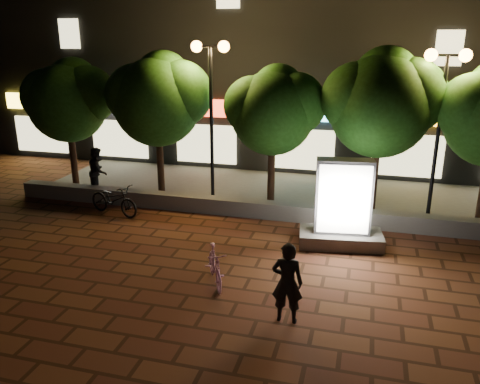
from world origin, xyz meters
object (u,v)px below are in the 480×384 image
(street_lamp_right, at_px, (444,91))
(scooter_pink, at_px, (215,266))
(tree_far_left, at_px, (69,98))
(rider, at_px, (287,283))
(ad_kiosk, at_px, (342,211))
(pedestrian, at_px, (98,171))
(tree_mid, at_px, (275,107))
(scooter_parked, at_px, (114,199))
(street_lamp_left, at_px, (211,81))
(tree_left, at_px, (159,96))
(tree_right, at_px, (383,100))

(street_lamp_right, relative_size, scooter_pink, 3.37)
(tree_far_left, distance_m, rider, 11.79)
(tree_far_left, relative_size, ad_kiosk, 1.95)
(street_lamp_right, bearing_deg, pedestrian, -176.34)
(tree_mid, height_order, scooter_pink, tree_mid)
(scooter_pink, height_order, scooter_parked, scooter_parked)
(tree_far_left, xyz_separation_m, street_lamp_left, (5.45, -0.26, 0.74))
(street_lamp_right, xyz_separation_m, scooter_parked, (-9.54, -2.20, -3.39))
(street_lamp_right, distance_m, rider, 8.07)
(tree_mid, distance_m, scooter_parked, 5.88)
(tree_left, height_order, street_lamp_right, street_lamp_right)
(tree_mid, bearing_deg, scooter_pink, -91.35)
(rider, bearing_deg, ad_kiosk, -102.56)
(tree_right, bearing_deg, tree_mid, -180.00)
(scooter_pink, bearing_deg, pedestrian, 111.74)
(street_lamp_left, bearing_deg, tree_left, 172.30)
(tree_left, height_order, scooter_parked, tree_left)
(tree_left, distance_m, pedestrian, 3.36)
(tree_far_left, bearing_deg, scooter_pink, -38.80)
(tree_mid, xyz_separation_m, ad_kiosk, (2.47, -2.98, -2.26))
(tree_far_left, relative_size, tree_left, 0.95)
(tree_mid, distance_m, pedestrian, 6.50)
(tree_far_left, xyz_separation_m, street_lamp_right, (12.45, -0.26, 0.60))
(tree_far_left, relative_size, scooter_parked, 2.43)
(street_lamp_right, height_order, rider, street_lamp_right)
(ad_kiosk, bearing_deg, street_lamp_left, 149.02)
(tree_far_left, distance_m, street_lamp_right, 12.47)
(rider, relative_size, pedestrian, 0.99)
(street_lamp_right, bearing_deg, tree_right, 170.90)
(tree_far_left, bearing_deg, tree_left, 0.00)
(tree_mid, xyz_separation_m, scooter_pink, (-0.14, -5.92, -2.77))
(tree_mid, height_order, tree_right, tree_right)
(tree_left, height_order, tree_mid, tree_left)
(tree_right, relative_size, scooter_pink, 3.43)
(rider, bearing_deg, scooter_pink, -31.62)
(tree_far_left, height_order, street_lamp_left, street_lamp_left)
(street_lamp_right, bearing_deg, street_lamp_left, 180.00)
(tree_right, bearing_deg, pedestrian, -174.09)
(tree_far_left, bearing_deg, pedestrian, -32.75)
(tree_right, height_order, ad_kiosk, tree_right)
(rider, bearing_deg, tree_right, -104.52)
(scooter_parked, bearing_deg, scooter_pink, -112.08)
(tree_left, relative_size, pedestrian, 2.91)
(tree_left, bearing_deg, ad_kiosk, -24.72)
(tree_right, bearing_deg, ad_kiosk, -105.71)
(tree_left, relative_size, rider, 2.92)
(tree_right, relative_size, scooter_parked, 2.66)
(tree_left, distance_m, ad_kiosk, 7.54)
(tree_left, distance_m, tree_right, 7.30)
(street_lamp_right, distance_m, scooter_parked, 10.37)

